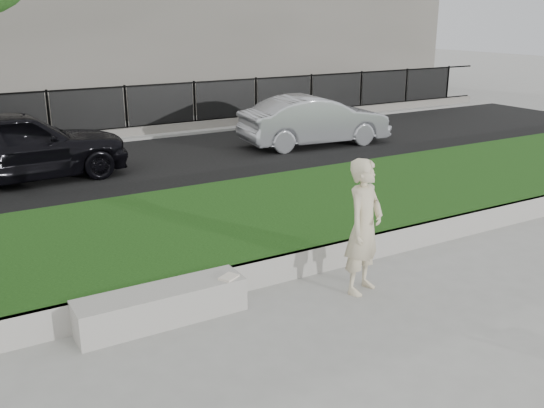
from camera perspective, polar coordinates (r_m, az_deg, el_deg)
ground at (r=7.69m, az=2.86°, el=-10.62°), size 90.00×90.00×0.00m
grass_bank at (r=10.03m, az=-6.55°, el=-2.56°), size 34.00×4.00×0.40m
grass_kerb at (r=8.40m, az=-1.03°, el=-6.54°), size 34.00×0.08×0.40m
street at (r=15.08m, az=-15.13°, el=3.07°), size 34.00×7.00×0.04m
far_pavement at (r=19.35m, az=-18.82°, el=5.98°), size 34.00×3.00×0.12m
iron_fence at (r=18.30m, az=-18.30°, el=6.95°), size 32.00×0.30×1.50m
stone_bench at (r=7.63m, az=-10.33°, el=-9.35°), size 2.10×0.52×0.43m
man at (r=8.12m, az=8.66°, el=-2.13°), size 0.79×0.67×1.84m
book at (r=7.72m, az=-4.09°, el=-6.88°), size 0.29×0.26×0.03m
car_dark at (r=14.48m, az=-22.98°, el=5.09°), size 4.87×2.20×1.62m
car_silver at (r=17.25m, az=4.05°, el=7.84°), size 4.36×1.91×1.39m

